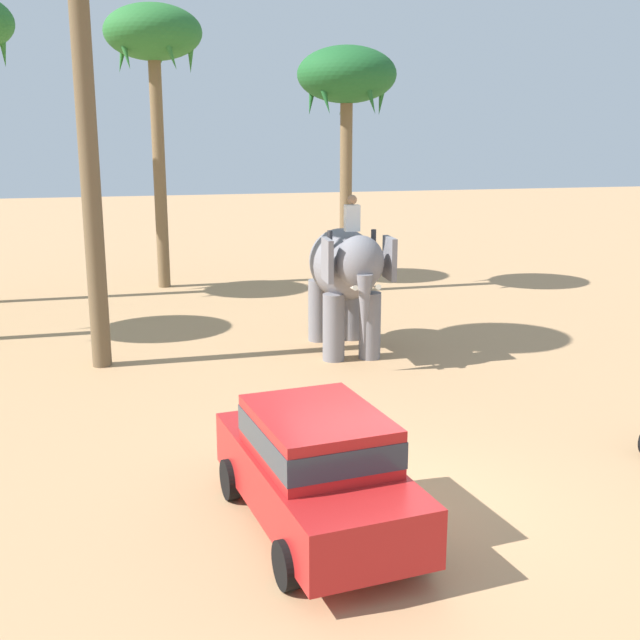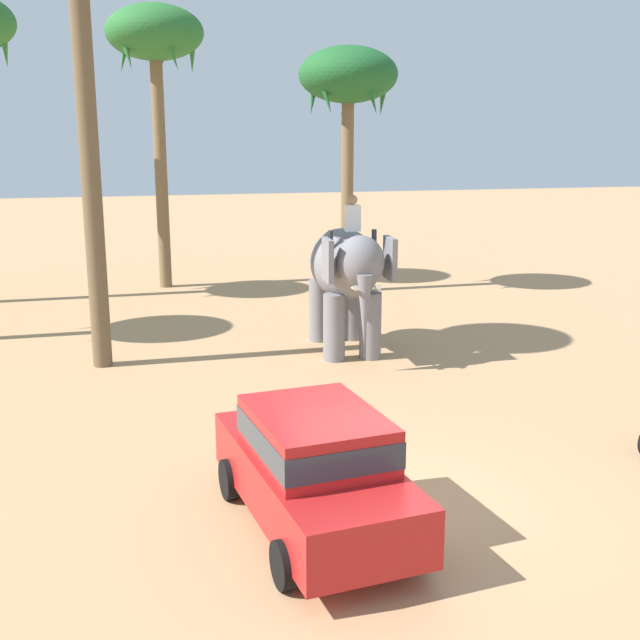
# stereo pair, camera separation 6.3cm
# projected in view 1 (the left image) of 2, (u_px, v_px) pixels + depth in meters

# --- Properties ---
(ground_plane) EXTENTS (120.00, 120.00, 0.00)m
(ground_plane) POSITION_uv_depth(u_px,v_px,m) (383.00, 508.00, 11.41)
(ground_plane) COLOR tan
(car_sedan_foreground) EXTENTS (2.23, 4.27, 1.70)m
(car_sedan_foreground) POSITION_uv_depth(u_px,v_px,m) (316.00, 465.00, 10.63)
(car_sedan_foreground) COLOR red
(car_sedan_foreground) RESTS_ON ground
(elephant_with_mahout) EXTENTS (1.78, 3.92, 3.88)m
(elephant_with_mahout) POSITION_uv_depth(u_px,v_px,m) (346.00, 272.00, 19.13)
(elephant_with_mahout) COLOR slate
(elephant_with_mahout) RESTS_ON ground
(palm_tree_behind_elephant) EXTENTS (3.20, 3.20, 7.98)m
(palm_tree_behind_elephant) POSITION_uv_depth(u_px,v_px,m) (347.00, 82.00, 25.46)
(palm_tree_behind_elephant) COLOR brown
(palm_tree_behind_elephant) RESTS_ON ground
(palm_tree_near_hut) EXTENTS (3.20, 3.20, 9.37)m
(palm_tree_near_hut) POSITION_uv_depth(u_px,v_px,m) (153.00, 43.00, 25.93)
(palm_tree_near_hut) COLOR brown
(palm_tree_near_hut) RESTS_ON ground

